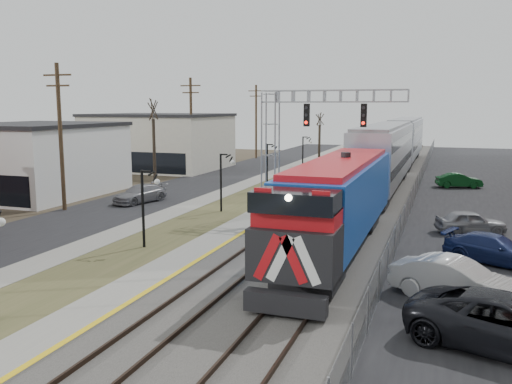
% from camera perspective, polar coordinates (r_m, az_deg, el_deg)
% --- Properties ---
extents(street_west, '(7.00, 120.00, 0.04)m').
position_cam_1_polar(street_west, '(46.39, -8.83, 0.08)').
color(street_west, black).
rests_on(street_west, ground).
extents(sidewalk, '(2.00, 120.00, 0.08)m').
position_cam_1_polar(sidewalk, '(44.46, -3.71, -0.19)').
color(sidewalk, gray).
rests_on(sidewalk, ground).
extents(grass_median, '(4.00, 120.00, 0.06)m').
position_cam_1_polar(grass_median, '(43.38, -0.06, -0.41)').
color(grass_median, '#414524').
rests_on(grass_median, ground).
extents(platform, '(2.00, 120.00, 0.24)m').
position_cam_1_polar(platform, '(42.47, 3.76, -0.51)').
color(platform, gray).
rests_on(platform, ground).
extents(ballast_bed, '(8.00, 120.00, 0.20)m').
position_cam_1_polar(ballast_bed, '(41.43, 10.43, -0.91)').
color(ballast_bed, '#595651').
rests_on(ballast_bed, ground).
extents(platform_edge, '(0.24, 120.00, 0.01)m').
position_cam_1_polar(platform_edge, '(42.23, 4.91, -0.41)').
color(platform_edge, gold).
rests_on(platform_edge, platform).
extents(track_near, '(1.58, 120.00, 0.15)m').
position_cam_1_polar(track_near, '(41.75, 7.72, -0.53)').
color(track_near, '#2D2119').
rests_on(track_near, ballast_bed).
extents(track_far, '(1.58, 120.00, 0.15)m').
position_cam_1_polar(track_far, '(41.21, 12.49, -0.79)').
color(track_far, '#2D2119').
rests_on(track_far, ballast_bed).
extents(train, '(3.00, 63.05, 5.33)m').
position_cam_1_polar(train, '(49.74, 13.87, 3.85)').
color(train, '#154AAE').
rests_on(train, ground).
extents(signal_gantry, '(9.00, 1.07, 8.15)m').
position_cam_1_polar(signal_gantry, '(34.58, 4.25, 6.42)').
color(signal_gantry, gray).
rests_on(signal_gantry, ground).
extents(lampposts, '(0.14, 62.14, 4.00)m').
position_cam_1_polar(lampposts, '(28.08, -11.51, -1.71)').
color(lampposts, black).
rests_on(lampposts, ground).
extents(utility_poles, '(0.28, 80.28, 10.00)m').
position_cam_1_polar(utility_poles, '(39.23, -19.87, 5.36)').
color(utility_poles, '#4C3823').
rests_on(utility_poles, ground).
extents(fence, '(0.04, 120.00, 1.60)m').
position_cam_1_polar(fence, '(40.90, 16.27, -0.26)').
color(fence, gray).
rests_on(fence, ground).
extents(bare_trees, '(12.30, 42.30, 5.95)m').
position_cam_1_polar(bare_trees, '(50.04, -7.97, 3.84)').
color(bare_trees, '#382D23').
rests_on(bare_trees, ground).
extents(car_lot_b, '(4.94, 3.16, 1.54)m').
position_cam_1_polar(car_lot_b, '(21.54, 20.24, -8.76)').
color(car_lot_b, silver).
rests_on(car_lot_b, ground).
extents(car_lot_c, '(6.47, 4.41, 1.65)m').
position_cam_1_polar(car_lot_c, '(17.83, 25.29, -12.63)').
color(car_lot_c, black).
rests_on(car_lot_c, ground).
extents(car_lot_d, '(4.88, 3.37, 1.31)m').
position_cam_1_polar(car_lot_d, '(27.10, 23.81, -5.61)').
color(car_lot_d, navy).
rests_on(car_lot_d, ground).
extents(car_lot_e, '(4.10, 2.66, 1.30)m').
position_cam_1_polar(car_lot_e, '(32.90, 21.66, -3.01)').
color(car_lot_e, gray).
rests_on(car_lot_e, ground).
extents(car_lot_f, '(4.07, 2.24, 1.27)m').
position_cam_1_polar(car_lot_f, '(50.95, 20.58, 1.11)').
color(car_lot_f, '#0D421A').
rests_on(car_lot_f, ground).
extents(car_street_b, '(2.93, 4.85, 1.32)m').
position_cam_1_polar(car_street_b, '(41.22, -12.12, -0.23)').
color(car_street_b, gray).
rests_on(car_street_b, ground).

